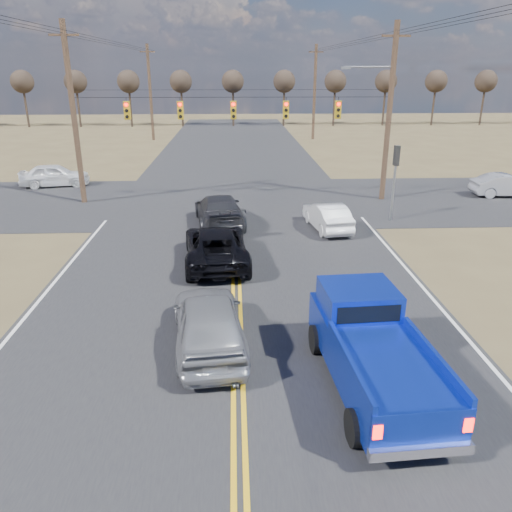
{
  "coord_description": "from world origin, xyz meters",
  "views": [
    {
      "loc": [
        -0.02,
        -11.49,
        7.5
      ],
      "look_at": [
        0.69,
        4.45,
        1.5
      ],
      "focal_mm": 35.0,
      "sensor_mm": 36.0,
      "label": 1
    }
  ],
  "objects_px": {
    "black_suv": "(216,246)",
    "cross_car_east_near": "(507,185)",
    "pickup_truck": "(372,349)",
    "cross_car_west": "(55,175)",
    "dgrey_car_queue": "(219,211)",
    "silver_suv": "(209,322)",
    "white_car_queue": "(327,216)"
  },
  "relations": [
    {
      "from": "pickup_truck",
      "to": "black_suv",
      "type": "bearing_deg",
      "value": 111.59
    },
    {
      "from": "black_suv",
      "to": "dgrey_car_queue",
      "type": "distance_m",
      "value": 5.2
    },
    {
      "from": "pickup_truck",
      "to": "dgrey_car_queue",
      "type": "height_order",
      "value": "pickup_truck"
    },
    {
      "from": "dgrey_car_queue",
      "to": "cross_car_east_near",
      "type": "relative_size",
      "value": 1.28
    },
    {
      "from": "pickup_truck",
      "to": "cross_car_west",
      "type": "height_order",
      "value": "pickup_truck"
    },
    {
      "from": "silver_suv",
      "to": "black_suv",
      "type": "xyz_separation_m",
      "value": [
        0.0,
        6.68,
        -0.08
      ]
    },
    {
      "from": "black_suv",
      "to": "cross_car_east_near",
      "type": "distance_m",
      "value": 20.71
    },
    {
      "from": "black_suv",
      "to": "cross_car_east_near",
      "type": "xyz_separation_m",
      "value": [
        17.77,
        10.64,
        -0.04
      ]
    },
    {
      "from": "white_car_queue",
      "to": "cross_car_west",
      "type": "bearing_deg",
      "value": -40.05
    },
    {
      "from": "black_suv",
      "to": "dgrey_car_queue",
      "type": "height_order",
      "value": "dgrey_car_queue"
    },
    {
      "from": "pickup_truck",
      "to": "cross_car_east_near",
      "type": "distance_m",
      "value": 23.65
    },
    {
      "from": "black_suv",
      "to": "cross_car_east_near",
      "type": "bearing_deg",
      "value": -153.41
    },
    {
      "from": "silver_suv",
      "to": "white_car_queue",
      "type": "xyz_separation_m",
      "value": [
        5.37,
        11.06,
        -0.15
      ]
    },
    {
      "from": "white_car_queue",
      "to": "cross_car_west",
      "type": "relative_size",
      "value": 0.91
    },
    {
      "from": "cross_car_west",
      "to": "cross_car_east_near",
      "type": "height_order",
      "value": "cross_car_west"
    },
    {
      "from": "white_car_queue",
      "to": "cross_car_west",
      "type": "distance_m",
      "value": 19.72
    },
    {
      "from": "white_car_queue",
      "to": "cross_car_east_near",
      "type": "relative_size",
      "value": 0.95
    },
    {
      "from": "black_suv",
      "to": "dgrey_car_queue",
      "type": "bearing_deg",
      "value": -94.33
    },
    {
      "from": "silver_suv",
      "to": "pickup_truck",
      "type": "bearing_deg",
      "value": 147.72
    },
    {
      "from": "dgrey_car_queue",
      "to": "silver_suv",
      "type": "bearing_deg",
      "value": 82.22
    },
    {
      "from": "cross_car_west",
      "to": "cross_car_east_near",
      "type": "distance_m",
      "value": 29.43
    },
    {
      "from": "black_suv",
      "to": "white_car_queue",
      "type": "relative_size",
      "value": 1.32
    },
    {
      "from": "cross_car_east_near",
      "to": "black_suv",
      "type": "bearing_deg",
      "value": 123.21
    },
    {
      "from": "pickup_truck",
      "to": "cross_car_west",
      "type": "relative_size",
      "value": 1.3
    },
    {
      "from": "silver_suv",
      "to": "black_suv",
      "type": "distance_m",
      "value": 6.68
    },
    {
      "from": "black_suv",
      "to": "dgrey_car_queue",
      "type": "xyz_separation_m",
      "value": [
        0.0,
        5.2,
        0.05
      ]
    },
    {
      "from": "pickup_truck",
      "to": "white_car_queue",
      "type": "height_order",
      "value": "pickup_truck"
    },
    {
      "from": "silver_suv",
      "to": "white_car_queue",
      "type": "height_order",
      "value": "silver_suv"
    },
    {
      "from": "black_suv",
      "to": "cross_car_east_near",
      "type": "height_order",
      "value": "black_suv"
    },
    {
      "from": "white_car_queue",
      "to": "cross_car_east_near",
      "type": "height_order",
      "value": "cross_car_east_near"
    },
    {
      "from": "dgrey_car_queue",
      "to": "cross_car_east_near",
      "type": "bearing_deg",
      "value": -170.73
    },
    {
      "from": "silver_suv",
      "to": "white_car_queue",
      "type": "relative_size",
      "value": 1.19
    }
  ]
}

